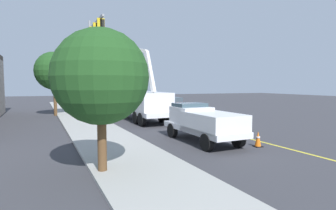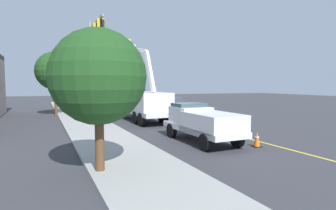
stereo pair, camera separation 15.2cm
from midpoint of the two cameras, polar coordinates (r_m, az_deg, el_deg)
ground at (r=23.96m, az=2.02°, el=-3.25°), size 120.00×120.00×0.00m
sidewalk_far_side at (r=21.55m, az=-16.43°, el=-4.12°), size 60.11×7.76×0.12m
lane_centre_stripe at (r=23.96m, az=2.02°, el=-3.24°), size 49.89×3.63×0.01m
utility_bucket_truck at (r=23.64m, az=-5.64°, el=0.55°), size 8.35×3.06×7.00m
service_pickup_truck at (r=15.00m, az=7.08°, el=-3.53°), size 5.73×2.50×2.06m
passing_minivan at (r=31.75m, az=0.27°, el=0.38°), size 4.92×2.23×1.69m
traffic_cone_leading at (r=14.60m, az=18.09°, el=-6.81°), size 0.40×0.40×0.80m
traffic_cone_mid_front at (r=28.45m, az=-4.51°, el=-1.27°), size 0.40×0.40×0.79m
traffic_signal_mast at (r=24.71m, az=-15.51°, el=11.37°), size 5.89×0.80×8.95m
street_tree_left at (r=9.74m, az=-14.35°, el=5.69°), size 3.35×3.35×5.11m
street_tree_right at (r=29.74m, az=-22.89°, el=6.59°), size 3.82×3.82×6.43m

